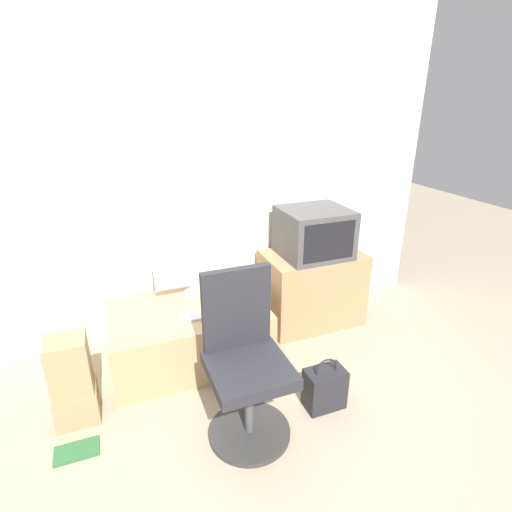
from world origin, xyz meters
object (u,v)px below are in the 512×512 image
main_monitor (195,270)px  cardboard_box_lower (77,403)px  crt_tv (314,233)px  mouse (235,306)px  handbag (325,388)px  keyboard (206,314)px  book (77,451)px  office_chair (245,366)px

main_monitor → cardboard_box_lower: size_ratio=2.51×
main_monitor → crt_tv: size_ratio=1.16×
mouse → handbag: 0.84m
main_monitor → cardboard_box_lower: (-0.90, -0.55, -0.52)m
main_monitor → keyboard: main_monitor is taller
main_monitor → handbag: (0.56, -1.02, -0.49)m
book → crt_tv: bearing=22.1°
book → keyboard: bearing=28.9°
mouse → office_chair: 0.70m
keyboard → book: 1.10m
mouse → cardboard_box_lower: 1.18m
keyboard → cardboard_box_lower: (-0.88, -0.21, -0.33)m
main_monitor → office_chair: bearing=-87.8°
keyboard → office_chair: (0.06, -0.66, 0.01)m
keyboard → office_chair: office_chair is taller
crt_tv → cardboard_box_lower: 2.06m
office_chair → book: office_chair is taller
office_chair → keyboard: bearing=94.9°
crt_tv → book: (-1.88, -0.76, -0.81)m
mouse → book: 1.30m
mouse → crt_tv: bearing=18.2°
office_chair → handbag: size_ratio=2.75×
cardboard_box_lower → book: 0.30m
mouse → book: bearing=-155.4°
main_monitor → handbag: bearing=-61.0°
main_monitor → handbag: 1.26m
handbag → keyboard: bearing=130.8°
crt_tv → office_chair: (-0.94, -0.93, -0.38)m
mouse → office_chair: office_chair is taller
crt_tv → cardboard_box_lower: crt_tv is taller
office_chair → main_monitor: bearing=92.2°
book → cardboard_box_lower: bearing=87.8°
crt_tv → main_monitor: bearing=175.7°
main_monitor → mouse: (0.21, -0.32, -0.18)m
main_monitor → cardboard_box_lower: bearing=-148.4°
main_monitor → cardboard_box_lower: main_monitor is taller
main_monitor → book: size_ratio=2.59×
handbag → crt_tv: bearing=66.6°
cardboard_box_lower → handbag: size_ratio=0.69×
cardboard_box_lower → book: bearing=-92.2°
crt_tv → handbag: (-0.41, -0.95, -0.69)m
book → office_chair: bearing=-9.9°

